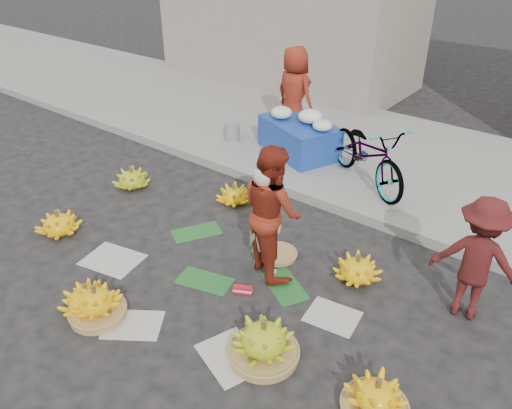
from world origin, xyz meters
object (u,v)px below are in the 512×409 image
Objects in this scene: flower_table at (299,135)px; bicycle at (368,153)px; banana_bunch_0 at (59,223)px; vendor_cream at (264,220)px; banana_bunch_4 at (376,399)px.

bicycle is at bearing 9.93° from flower_table.
flower_table reaches higher than banana_bunch_0.
vendor_cream is 2.58m from bicycle.
vendor_cream is at bearing -148.58° from bicycle.
banana_bunch_0 is at bearing 175.67° from bicycle.
banana_bunch_0 is 0.38× the size of flower_table.
vendor_cream is 0.72× the size of bicycle.
flower_table is 0.82× the size of bicycle.
banana_bunch_0 is 0.43× the size of vendor_cream.
vendor_cream is at bearing 152.27° from banana_bunch_4.
banana_bunch_4 is at bearing 0.34° from banana_bunch_0.
banana_bunch_4 is 0.36× the size of flower_table.
bicycle is (2.68, 3.64, 0.47)m from banana_bunch_0.
banana_bunch_4 is 4.14m from bicycle.
banana_bunch_0 is at bearing 33.72° from vendor_cream.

